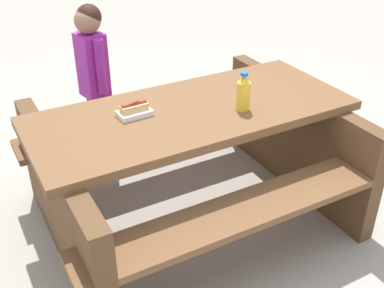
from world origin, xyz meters
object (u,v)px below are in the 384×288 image
picnic_table (192,156)px  soda_bottle (243,93)px  hotdog_tray (134,110)px  child_in_coat (93,66)px

picnic_table → soda_bottle: bearing=158.0°
picnic_table → hotdog_tray: hotdog_tray is taller
soda_bottle → hotdog_tray: 0.60m
picnic_table → child_in_coat: bearing=-66.5°
soda_bottle → hotdog_tray: (0.57, -0.14, -0.07)m
picnic_table → soda_bottle: 0.49m
hotdog_tray → child_in_coat: (0.07, -0.85, -0.05)m
soda_bottle → child_in_coat: bearing=-57.0°
hotdog_tray → picnic_table: bearing=174.1°
soda_bottle → child_in_coat: size_ratio=0.19×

